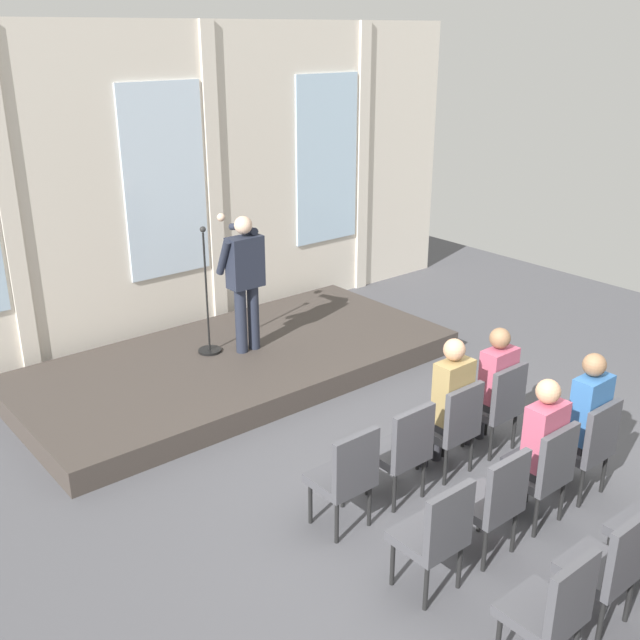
{
  "coord_description": "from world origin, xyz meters",
  "views": [
    {
      "loc": [
        -4.46,
        -3.45,
        3.91
      ],
      "look_at": [
        0.05,
        2.03,
        1.14
      ],
      "focal_mm": 42.02,
      "sensor_mm": 36.0,
      "label": 1
    }
  ],
  "objects_px": {
    "audience_r0_c3": "(493,382)",
    "chair_r2_c0": "(553,607)",
    "chair_r1_c2": "(544,469)",
    "audience_r1_c2": "(538,443)",
    "chair_r0_c0": "(346,474)",
    "chair_r2_c1": "(610,563)",
    "mic_stand": "(208,326)",
    "chair_r1_c3": "(588,443)",
    "chair_r1_c0": "(436,532)",
    "chair_r0_c2": "(453,423)",
    "chair_r0_c1": "(403,447)",
    "speaker": "(245,274)",
    "audience_r0_c2": "(448,399)",
    "audience_r1_c3": "(583,417)",
    "chair_r0_c3": "(498,402)",
    "chair_r1_c1": "(494,498)"
  },
  "relations": [
    {
      "from": "audience_r0_c3",
      "to": "chair_r2_c0",
      "type": "height_order",
      "value": "audience_r0_c3"
    },
    {
      "from": "chair_r1_c2",
      "to": "audience_r1_c2",
      "type": "height_order",
      "value": "audience_r1_c2"
    },
    {
      "from": "chair_r0_c0",
      "to": "chair_r2_c1",
      "type": "bearing_deg",
      "value": -71.55
    },
    {
      "from": "mic_stand",
      "to": "chair_r1_c3",
      "type": "xyz_separation_m",
      "value": [
        1.19,
        -4.35,
        -0.06
      ]
    },
    {
      "from": "chair_r1_c0",
      "to": "chair_r0_c2",
      "type": "bearing_deg",
      "value": 36.85
    },
    {
      "from": "chair_r2_c0",
      "to": "chair_r1_c0",
      "type": "bearing_deg",
      "value": 90.0
    },
    {
      "from": "chair_r0_c1",
      "to": "chair_r1_c2",
      "type": "xyz_separation_m",
      "value": [
        0.65,
        -0.98,
        0.0
      ]
    },
    {
      "from": "speaker",
      "to": "chair_r1_c0",
      "type": "bearing_deg",
      "value": -105.71
    },
    {
      "from": "chair_r1_c0",
      "to": "chair_r1_c2",
      "type": "height_order",
      "value": "same"
    },
    {
      "from": "audience_r0_c3",
      "to": "chair_r1_c2",
      "type": "xyz_separation_m",
      "value": [
        -0.65,
        -1.06,
        -0.19
      ]
    },
    {
      "from": "chair_r2_c0",
      "to": "audience_r0_c3",
      "type": "bearing_deg",
      "value": 46.17
    },
    {
      "from": "audience_r0_c2",
      "to": "chair_r1_c0",
      "type": "bearing_deg",
      "value": -140.98
    },
    {
      "from": "audience_r0_c3",
      "to": "chair_r2_c0",
      "type": "bearing_deg",
      "value": -133.83
    },
    {
      "from": "audience_r1_c3",
      "to": "chair_r0_c0",
      "type": "bearing_deg",
      "value": 155.33
    },
    {
      "from": "chair_r0_c0",
      "to": "audience_r0_c2",
      "type": "relative_size",
      "value": 0.69
    },
    {
      "from": "audience_r0_c2",
      "to": "speaker",
      "type": "bearing_deg",
      "value": 92.74
    },
    {
      "from": "chair_r0_c0",
      "to": "chair_r0_c3",
      "type": "height_order",
      "value": "same"
    },
    {
      "from": "mic_stand",
      "to": "chair_r0_c0",
      "type": "relative_size",
      "value": 1.65
    },
    {
      "from": "chair_r0_c3",
      "to": "audience_r0_c3",
      "type": "height_order",
      "value": "audience_r0_c3"
    },
    {
      "from": "chair_r0_c3",
      "to": "audience_r0_c2",
      "type": "bearing_deg",
      "value": 173.06
    },
    {
      "from": "mic_stand",
      "to": "chair_r2_c0",
      "type": "height_order",
      "value": "mic_stand"
    },
    {
      "from": "mic_stand",
      "to": "audience_r1_c2",
      "type": "height_order",
      "value": "mic_stand"
    },
    {
      "from": "audience_r0_c3",
      "to": "chair_r1_c2",
      "type": "relative_size",
      "value": 1.38
    },
    {
      "from": "audience_r0_c3",
      "to": "chair_r1_c3",
      "type": "height_order",
      "value": "audience_r0_c3"
    },
    {
      "from": "chair_r1_c0",
      "to": "chair_r1_c2",
      "type": "relative_size",
      "value": 1.0
    },
    {
      "from": "mic_stand",
      "to": "chair_r1_c2",
      "type": "relative_size",
      "value": 1.65
    },
    {
      "from": "audience_r1_c2",
      "to": "chair_r1_c3",
      "type": "bearing_deg",
      "value": -7.08
    },
    {
      "from": "speaker",
      "to": "chair_r1_c1",
      "type": "distance_m",
      "value": 4.21
    },
    {
      "from": "speaker",
      "to": "chair_r0_c2",
      "type": "bearing_deg",
      "value": -87.33
    },
    {
      "from": "audience_r1_c3",
      "to": "audience_r0_c3",
      "type": "bearing_deg",
      "value": 90.0
    },
    {
      "from": "audience_r1_c3",
      "to": "chair_r2_c0",
      "type": "relative_size",
      "value": 1.45
    },
    {
      "from": "chair_r0_c2",
      "to": "chair_r1_c0",
      "type": "bearing_deg",
      "value": -143.15
    },
    {
      "from": "chair_r1_c3",
      "to": "chair_r2_c1",
      "type": "bearing_deg",
      "value": -143.15
    },
    {
      "from": "chair_r0_c1",
      "to": "speaker",
      "type": "bearing_deg",
      "value": 80.84
    },
    {
      "from": "chair_r0_c3",
      "to": "chair_r2_c0",
      "type": "relative_size",
      "value": 1.0
    },
    {
      "from": "audience_r0_c2",
      "to": "chair_r1_c3",
      "type": "height_order",
      "value": "audience_r0_c2"
    },
    {
      "from": "speaker",
      "to": "chair_r0_c3",
      "type": "distance_m",
      "value": 3.31
    },
    {
      "from": "chair_r0_c2",
      "to": "chair_r2_c1",
      "type": "height_order",
      "value": "same"
    },
    {
      "from": "chair_r1_c0",
      "to": "chair_r1_c3",
      "type": "bearing_deg",
      "value": 0.0
    },
    {
      "from": "audience_r0_c2",
      "to": "chair_r0_c2",
      "type": "bearing_deg",
      "value": -90.0
    },
    {
      "from": "chair_r0_c0",
      "to": "chair_r1_c1",
      "type": "relative_size",
      "value": 1.0
    },
    {
      "from": "chair_r0_c0",
      "to": "audience_r0_c3",
      "type": "distance_m",
      "value": 1.97
    },
    {
      "from": "speaker",
      "to": "chair_r0_c0",
      "type": "relative_size",
      "value": 1.76
    },
    {
      "from": "chair_r1_c1",
      "to": "chair_r1_c3",
      "type": "bearing_deg",
      "value": 0.0
    },
    {
      "from": "speaker",
      "to": "chair_r1_c0",
      "type": "relative_size",
      "value": 1.76
    },
    {
      "from": "mic_stand",
      "to": "chair_r1_c2",
      "type": "xyz_separation_m",
      "value": [
        0.54,
        -4.35,
        -0.06
      ]
    },
    {
      "from": "audience_r0_c2",
      "to": "chair_r0_c0",
      "type": "bearing_deg",
      "value": -176.52
    },
    {
      "from": "chair_r1_c1",
      "to": "audience_r1_c3",
      "type": "distance_m",
      "value": 1.33
    },
    {
      "from": "chair_r0_c1",
      "to": "chair_r2_c1",
      "type": "xyz_separation_m",
      "value": [
        0.0,
        -1.96,
        0.0
      ]
    },
    {
      "from": "mic_stand",
      "to": "chair_r1_c1",
      "type": "height_order",
      "value": "mic_stand"
    }
  ]
}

